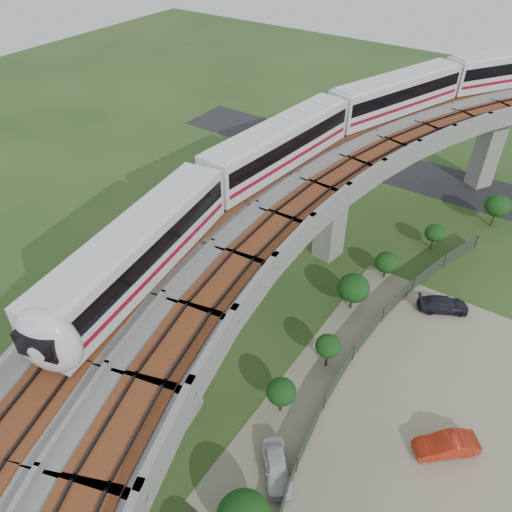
{
  "coord_description": "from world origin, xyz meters",
  "views": [
    {
      "loc": [
        16.2,
        -24.19,
        29.0
      ],
      "look_at": [
        0.87,
        -1.53,
        7.5
      ],
      "focal_mm": 35.0,
      "sensor_mm": 36.0,
      "label": 1
    }
  ],
  "objects_px": {
    "metro_train": "(358,126)",
    "car_red": "(447,445)",
    "car_dark": "(443,304)",
    "car_white": "(277,467)"
  },
  "relations": [
    {
      "from": "metro_train",
      "to": "car_white",
      "type": "height_order",
      "value": "metro_train"
    },
    {
      "from": "metro_train",
      "to": "car_red",
      "type": "height_order",
      "value": "metro_train"
    },
    {
      "from": "metro_train",
      "to": "car_dark",
      "type": "relative_size",
      "value": 14.68
    },
    {
      "from": "car_red",
      "to": "car_dark",
      "type": "relative_size",
      "value": 0.97
    },
    {
      "from": "car_white",
      "to": "car_dark",
      "type": "height_order",
      "value": "car_white"
    },
    {
      "from": "metro_train",
      "to": "car_red",
      "type": "distance_m",
      "value": 24.45
    },
    {
      "from": "car_white",
      "to": "car_red",
      "type": "bearing_deg",
      "value": 0.82
    },
    {
      "from": "metro_train",
      "to": "car_red",
      "type": "xyz_separation_m",
      "value": [
        14.85,
        -15.57,
        -11.61
      ]
    },
    {
      "from": "car_dark",
      "to": "car_red",
      "type": "bearing_deg",
      "value": 169.06
    },
    {
      "from": "car_red",
      "to": "car_dark",
      "type": "distance_m",
      "value": 13.11
    }
  ]
}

